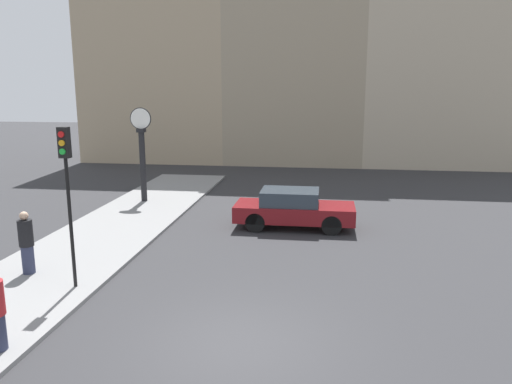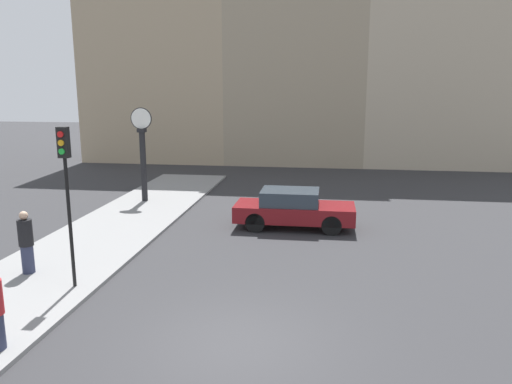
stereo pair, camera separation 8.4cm
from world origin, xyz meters
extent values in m
plane|color=#2D2D30|center=(0.00, 0.00, 0.00)|extent=(120.00, 120.00, 0.00)
cube|color=gray|center=(-5.93, 8.37, 0.05)|extent=(3.79, 20.74, 0.10)
cube|color=tan|center=(-10.08, 25.42, 7.83)|extent=(10.05, 5.00, 15.67)
cube|color=gray|center=(-0.50, 25.42, 8.13)|extent=(9.11, 5.00, 16.27)
cube|color=#B7A88E|center=(9.58, 25.42, 7.66)|extent=(11.05, 5.00, 15.32)
cube|color=maroon|center=(0.62, 8.78, 0.60)|extent=(4.42, 1.74, 0.60)
cube|color=#2D3842|center=(0.44, 8.78, 1.17)|extent=(2.12, 1.57, 0.54)
cylinder|color=black|center=(1.99, 9.54, 0.36)|extent=(0.72, 0.22, 0.72)
cylinder|color=black|center=(1.99, 8.02, 0.36)|extent=(0.72, 0.22, 0.72)
cylinder|color=black|center=(-0.75, 9.54, 0.36)|extent=(0.72, 0.22, 0.72)
cylinder|color=black|center=(-0.75, 8.02, 0.36)|extent=(0.72, 0.22, 0.72)
cylinder|color=black|center=(-4.65, 2.13, 1.79)|extent=(0.09, 0.09, 3.37)
cube|color=black|center=(-4.65, 2.13, 3.86)|extent=(0.26, 0.20, 0.76)
cylinder|color=red|center=(-4.65, 2.01, 4.06)|extent=(0.15, 0.04, 0.15)
cylinder|color=orange|center=(-4.65, 2.01, 3.86)|extent=(0.15, 0.04, 0.15)
cylinder|color=green|center=(-4.65, 2.01, 3.65)|extent=(0.15, 0.04, 0.15)
cylinder|color=black|center=(-6.39, 11.88, 1.66)|extent=(0.26, 0.26, 3.11)
cube|color=black|center=(-6.39, 11.88, 3.29)|extent=(0.34, 0.34, 0.16)
cylinder|color=black|center=(-6.39, 11.88, 3.81)|extent=(0.96, 0.04, 0.96)
cylinder|color=white|center=(-6.39, 11.88, 3.81)|extent=(0.89, 0.06, 0.89)
cylinder|color=#2D334C|center=(-6.39, 2.84, 0.50)|extent=(0.33, 0.33, 0.79)
cylinder|color=black|center=(-6.39, 2.84, 1.26)|extent=(0.39, 0.39, 0.74)
sphere|color=tan|center=(-6.39, 2.84, 1.75)|extent=(0.24, 0.24, 0.24)
camera|label=1|loc=(1.70, -9.28, 5.21)|focal=35.00mm
camera|label=2|loc=(1.78, -9.27, 5.21)|focal=35.00mm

